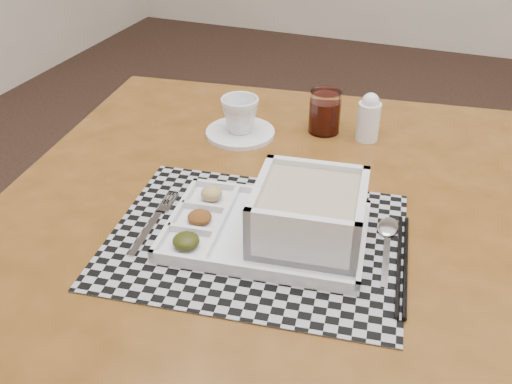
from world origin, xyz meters
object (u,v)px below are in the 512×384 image
(serving_tray, at_px, (296,219))
(cup, at_px, (240,115))
(juice_glass, at_px, (325,113))
(creamer_bottle, at_px, (369,118))
(dining_table, at_px, (277,235))

(serving_tray, relative_size, cup, 4.23)
(juice_glass, xyz_separation_m, creamer_bottle, (0.10, -0.00, 0.01))
(dining_table, height_order, serving_tray, serving_tray)
(serving_tray, xyz_separation_m, creamer_bottle, (0.04, 0.39, 0.01))
(creamer_bottle, bearing_deg, cup, -163.35)
(cup, bearing_deg, creamer_bottle, -2.08)
(juice_glass, height_order, creamer_bottle, creamer_bottle)
(cup, xyz_separation_m, juice_glass, (0.16, 0.08, -0.01))
(serving_tray, bearing_deg, juice_glass, 98.37)
(dining_table, height_order, juice_glass, juice_glass)
(cup, xyz_separation_m, creamer_bottle, (0.26, 0.08, 0.00))
(cup, bearing_deg, juice_glass, 7.63)
(juice_glass, relative_size, creamer_bottle, 0.88)
(dining_table, bearing_deg, juice_glass, 89.24)
(dining_table, distance_m, juice_glass, 0.32)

